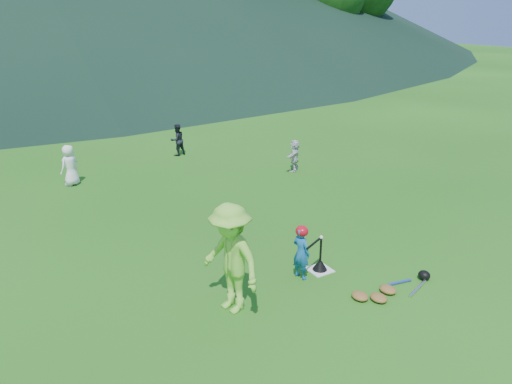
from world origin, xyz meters
TOP-DOWN VIEW (x-y plane):
  - ground at (0.00, 0.00)m, footprint 120.00×120.00m
  - home_plate at (0.00, 0.00)m, footprint 0.45×0.45m
  - baseball at (0.00, 0.00)m, footprint 0.08×0.08m
  - batter_child at (-0.50, -0.02)m, footprint 0.33×0.44m
  - adult_coach at (-2.19, -0.29)m, footprint 1.01×1.42m
  - fielder_a at (-3.15, 7.97)m, footprint 0.71×0.63m
  - fielder_b at (0.83, 9.31)m, footprint 0.63×0.53m
  - fielder_d at (3.36, 5.66)m, footprint 0.94×0.85m
  - batting_tee at (0.00, 0.00)m, footprint 0.30×0.30m
  - batter_gear at (-0.48, -0.03)m, footprint 0.71×0.31m
  - equipment_pile at (0.57, -1.34)m, footprint 1.80×0.64m
  - outfield_fence at (0.00, 28.00)m, footprint 70.07×0.08m

SIDE VIEW (x-z plane):
  - ground at x=0.00m, z-range 0.00..0.00m
  - home_plate at x=0.00m, z-range 0.00..0.02m
  - equipment_pile at x=0.57m, z-range -0.03..0.16m
  - batting_tee at x=0.00m, z-range -0.21..0.47m
  - fielder_d at x=3.36m, z-range 0.00..1.04m
  - batter_child at x=-0.50m, z-range 0.00..1.08m
  - fielder_b at x=0.83m, z-range 0.00..1.13m
  - fielder_a at x=-3.15m, z-range 0.00..1.23m
  - outfield_fence at x=0.00m, z-range 0.03..1.36m
  - baseball at x=0.00m, z-range 0.70..0.78m
  - batter_gear at x=-0.48m, z-range 0.75..1.19m
  - adult_coach at x=-2.19m, z-range 0.00..1.99m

